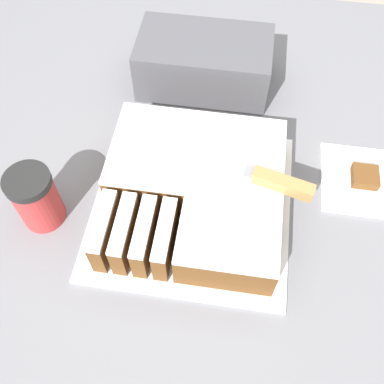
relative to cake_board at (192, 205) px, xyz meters
The scene contains 9 objects.
ground_plane 0.94m from the cake_board, 67.33° to the left, with size 8.00×8.00×0.00m, color #9E9384.
countertop 0.48m from the cake_board, 67.33° to the left, with size 1.40×1.10×0.93m.
cake_board is the anchor object (origin of this frame).
cake 0.04m from the cake_board, 46.67° to the left, with size 0.29×0.30×0.08m.
knife 0.15m from the cake_board, ahead, with size 0.26×0.09×0.02m.
coffee_cup 0.26m from the cake_board, 166.99° to the right, with size 0.08×0.08×0.11m.
paper_napkin 0.32m from the cake_board, 18.00° to the left, with size 0.15×0.15×0.01m.
brownie 0.32m from the cake_board, 18.00° to the left, with size 0.05×0.05×0.02m.
storage_box 0.31m from the cake_board, 93.97° to the left, with size 0.26×0.15×0.11m.
Camera 1 is at (0.02, -0.49, 1.61)m, focal length 42.00 mm.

